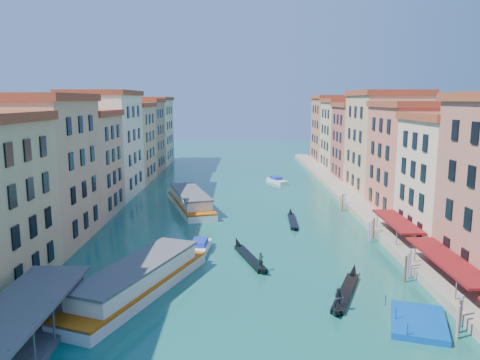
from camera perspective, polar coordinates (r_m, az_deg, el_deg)
The scene contains 14 objects.
left_bank_palazzos at distance 91.35m, azimuth -17.27°, elevation 3.37°, with size 12.80×128.40×21.00m.
right_bank_palazzos at distance 92.41m, azimuth 18.27°, elevation 3.41°, with size 12.80×128.40×21.00m.
quay at distance 91.63m, azimuth 13.21°, elevation -2.26°, with size 4.00×140.00×1.00m, color gray.
restaurant_awnings at distance 52.53m, azimuth 24.20°, elevation -9.07°, with size 3.20×44.55×3.12m.
vaporetto_stop at distance 41.97m, azimuth -24.76°, elevation -16.18°, with size 5.40×16.40×3.65m.
mooring_poles_right at distance 57.02m, azimuth 18.81°, elevation -9.04°, with size 1.44×54.24×3.20m.
vaporetto_near at distance 48.84m, azimuth -12.24°, elevation -11.80°, with size 12.02×21.34×3.13m.
vaporetto_far at distance 83.89m, azimuth -6.09°, elevation -2.51°, with size 10.73×21.76×3.16m.
gondola_fore at distance 57.33m, azimuth 1.20°, elevation -9.33°, with size 4.47×12.14×2.48m.
gondola_right at distance 48.62m, azimuth 12.70°, elevation -13.09°, with size 5.68×12.18×2.55m.
gondola_far at distance 74.75m, azimuth 6.41°, elevation -4.90°, with size 1.50×11.75×1.66m.
motorboat_mid at distance 60.47m, azimuth -5.02°, elevation -8.20°, with size 2.94×7.24×1.46m.
motorboat_far at distance 109.55m, azimuth 4.52°, elevation -0.06°, with size 4.77×7.12×1.42m.
blue_dock at distance 44.83m, azimuth 20.93°, elevation -15.84°, with size 6.32×7.76×0.56m.
Camera 1 is at (0.76, -22.15, 19.17)m, focal length 35.00 mm.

